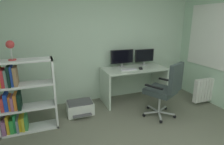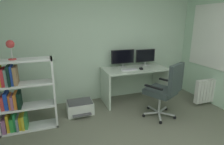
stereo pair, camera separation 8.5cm
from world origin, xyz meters
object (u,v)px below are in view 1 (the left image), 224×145
Objects in this scene: desk at (134,77)px; keyboard at (129,70)px; monitor_main at (122,57)px; computer_mouse at (141,68)px; office_chair at (166,88)px; printer at (80,108)px; desk_lamp at (10,46)px; radiator at (207,90)px; bookshelf at (19,99)px; monitor_secondary at (144,56)px.

keyboard is at bearing -147.69° from desk.
monitor_main is 0.48m from computer_mouse.
office_chair reaches higher than printer.
keyboard is at bearing 116.14° from office_chair.
office_chair is 3.61× the size of desk_lamp.
office_chair reaches higher than radiator.
bookshelf is 1.74× the size of radiator.
keyboard is 3.40× the size of computer_mouse.
office_chair is at bearing -24.99° from printer.
office_chair is (0.18, -0.89, 0.03)m from desk.
printer is 0.73× the size of radiator.
bookshelf reaches higher than office_chair.
desk_lamp is at bearing -168.82° from desk.
bookshelf is (-2.27, -0.45, 0.02)m from desk.
computer_mouse is at bearing 7.34° from desk_lamp.
bookshelf is at bearing -158.25° from computer_mouse.
office_chair is (-0.16, -1.06, -0.38)m from monitor_secondary.
desk_lamp is at bearing -166.69° from monitor_secondary.
desk_lamp reaches higher than keyboard.
office_chair reaches higher than desk.
office_chair is 0.89× the size of bookshelf.
radiator is (1.43, -0.71, -0.24)m from desk.
office_chair is 2.63m from desk_lamp.
printer is (-1.34, -0.07, -0.65)m from computer_mouse.
keyboard reaches higher than printer.
printer is (1.00, 0.23, -0.45)m from bookshelf.
bookshelf is 4.06× the size of desk_lamp.
monitor_secondary is at bearing 29.69° from keyboard.
printer is at bearing -173.92° from keyboard.
monitor_main is 1.99m from radiator.
desk is 2.31m from bookshelf.
bookshelf is at bearing -166.85° from printer.
monitor_main is (-0.22, 0.17, 0.43)m from desk.
radiator is (3.70, -0.26, -0.26)m from bookshelf.
radiator is at bearing -8.07° from computer_mouse.
desk is at bearing 131.37° from computer_mouse.
radiator is (1.63, -0.59, -0.46)m from keyboard.
keyboard is 2.11m from bookshelf.
desk is at bearing 11.18° from desk_lamp.
monitor_secondary is 0.39× the size of bookshelf.
monitor_secondary is 1.36× the size of keyboard.
computer_mouse is (0.27, -0.02, 0.01)m from keyboard.
office_chair reaches higher than computer_mouse.
bookshelf is (-2.45, 0.44, -0.01)m from office_chair.
keyboard is 0.50× the size of radiator.
desk is 2.79× the size of printer.
monitor_secondary is 1.55m from radiator.
bookshelf reaches higher than monitor_main.
monitor_main is at bearing 16.81° from bookshelf.
computer_mouse is 1.49m from printer.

